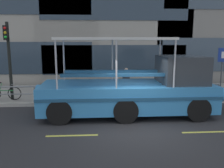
% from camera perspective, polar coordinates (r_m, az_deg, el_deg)
% --- Properties ---
extents(ground_plane, '(120.00, 120.00, 0.00)m').
position_cam_1_polar(ground_plane, '(9.38, 5.89, -9.87)').
color(ground_plane, '#2B2B2D').
extents(sidewalk, '(32.00, 4.80, 0.18)m').
position_cam_1_polar(sidewalk, '(14.69, 2.22, -2.07)').
color(sidewalk, '#99968E').
rests_on(sidewalk, ground_plane).
extents(curb_edge, '(32.00, 0.18, 0.18)m').
position_cam_1_polar(curb_edge, '(12.29, 3.45, -4.53)').
color(curb_edge, '#B2ADA3').
rests_on(curb_edge, ground_plane).
extents(lane_centreline, '(25.80, 0.12, 0.01)m').
position_cam_1_polar(lane_centreline, '(8.59, 6.87, -11.81)').
color(lane_centreline, '#DBD64C').
rests_on(lane_centreline, ground_plane).
extents(curb_guardrail, '(11.80, 0.09, 0.80)m').
position_cam_1_polar(curb_guardrail, '(12.40, -0.38, -1.39)').
color(curb_guardrail, gray).
rests_on(curb_guardrail, sidewalk).
extents(traffic_light_pole, '(0.24, 0.46, 4.01)m').
position_cam_1_polar(traffic_light_pole, '(13.34, -23.66, 6.79)').
color(traffic_light_pole, black).
rests_on(traffic_light_pole, sidewalk).
extents(parking_sign, '(0.60, 0.12, 2.69)m').
position_cam_1_polar(parking_sign, '(14.42, 25.06, 4.45)').
color(parking_sign, '#4C4F54').
rests_on(parking_sign, sidewalk).
extents(leaned_bicycle, '(1.74, 0.46, 0.96)m').
position_cam_1_polar(leaned_bicycle, '(13.58, -24.52, -2.00)').
color(leaned_bicycle, black).
rests_on(leaned_bicycle, sidewalk).
extents(duck_tour_boat, '(9.25, 2.62, 3.37)m').
position_cam_1_polar(duck_tour_boat, '(10.54, 6.55, -1.44)').
color(duck_tour_boat, '#388CD1').
rests_on(duck_tour_boat, ground_plane).
extents(pedestrian_near_bow, '(0.26, 0.44, 1.60)m').
position_cam_1_polar(pedestrian_near_bow, '(14.53, 15.32, 1.66)').
color(pedestrian_near_bow, '#47423D').
rests_on(pedestrian_near_bow, sidewalk).
extents(pedestrian_mid_left, '(0.44, 0.23, 1.54)m').
position_cam_1_polar(pedestrian_mid_left, '(13.65, 3.43, 1.33)').
color(pedestrian_mid_left, '#1E2338').
rests_on(pedestrian_mid_left, sidewalk).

